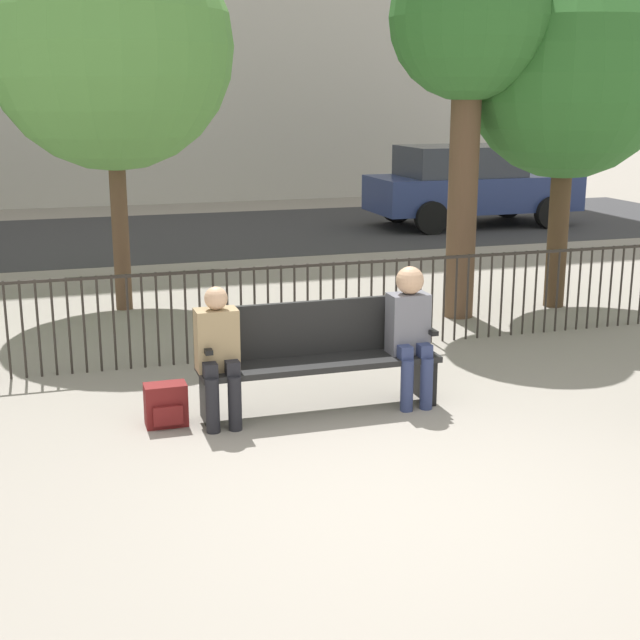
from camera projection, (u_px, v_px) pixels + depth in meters
name	position (u px, v px, depth m)	size (l,w,h in m)	color
ground_plane	(401.00, 500.00, 5.94)	(80.00, 80.00, 0.00)	gray
park_bench	(317.00, 352.00, 7.56)	(2.06, 0.45, 0.92)	black
seated_person_0	(218.00, 349.00, 7.15)	(0.34, 0.39, 1.14)	black
seated_person_1	(410.00, 327.00, 7.62)	(0.34, 0.39, 1.21)	navy
backpack	(166.00, 405.00, 7.23)	(0.34, 0.24, 0.35)	maroon
fence_railing	(268.00, 304.00, 9.04)	(9.01, 0.03, 0.95)	#2D2823
tree_0	(469.00, 28.00, 10.02)	(1.83, 1.83, 4.37)	brown
tree_1	(110.00, 47.00, 10.44)	(2.90, 2.90, 4.62)	brown
tree_3	(568.00, 76.00, 10.68)	(2.49, 2.49, 4.10)	#4C3823
street_surface	(161.00, 235.00, 17.04)	(24.00, 6.00, 0.01)	#333335
parked_car_1	(469.00, 184.00, 18.09)	(4.20, 1.94, 1.62)	navy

